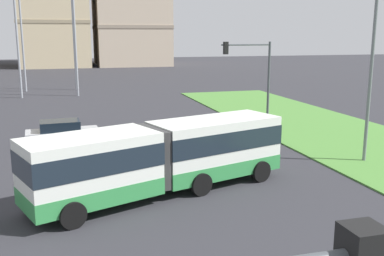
{
  "coord_description": "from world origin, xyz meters",
  "views": [
    {
      "loc": [
        -5.62,
        -5.43,
        6.8
      ],
      "look_at": [
        0.35,
        15.65,
        2.2
      ],
      "focal_mm": 41.65,
      "sensor_mm": 36.0,
      "label": 1
    }
  ],
  "objects_px": {
    "streetlight_median": "(372,63)",
    "car_silver_hatch": "(62,134)",
    "traffic_light_far_right": "(254,73)",
    "articulated_bus": "(162,157)"
  },
  "relations": [
    {
      "from": "traffic_light_far_right",
      "to": "streetlight_median",
      "type": "bearing_deg",
      "value": -65.62
    },
    {
      "from": "articulated_bus",
      "to": "traffic_light_far_right",
      "type": "bearing_deg",
      "value": 48.3
    },
    {
      "from": "streetlight_median",
      "to": "traffic_light_far_right",
      "type": "bearing_deg",
      "value": 114.38
    },
    {
      "from": "car_silver_hatch",
      "to": "streetlight_median",
      "type": "distance_m",
      "value": 18.47
    },
    {
      "from": "traffic_light_far_right",
      "to": "streetlight_median",
      "type": "distance_m",
      "value": 8.23
    },
    {
      "from": "car_silver_hatch",
      "to": "articulated_bus",
      "type": "bearing_deg",
      "value": -67.31
    },
    {
      "from": "streetlight_median",
      "to": "car_silver_hatch",
      "type": "bearing_deg",
      "value": 152.4
    },
    {
      "from": "articulated_bus",
      "to": "streetlight_median",
      "type": "height_order",
      "value": "streetlight_median"
    },
    {
      "from": "articulated_bus",
      "to": "streetlight_median",
      "type": "xyz_separation_m",
      "value": [
        11.63,
        1.83,
        3.68
      ]
    },
    {
      "from": "car_silver_hatch",
      "to": "traffic_light_far_right",
      "type": "bearing_deg",
      "value": -3.92
    }
  ]
}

